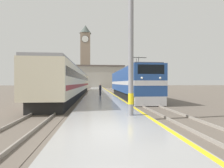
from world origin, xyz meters
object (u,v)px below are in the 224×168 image
(catenary_mast, at_px, (133,42))
(person_on_platform, at_px, (100,89))
(clock_tower, at_px, (85,54))
(passenger_train, at_px, (75,83))
(locomotive_train, at_px, (129,83))

(catenary_mast, bearing_deg, person_on_platform, 95.13)
(person_on_platform, xyz_separation_m, clock_tower, (-5.22, 58.82, 14.31))
(passenger_train, bearing_deg, clock_tower, 91.30)
(person_on_platform, bearing_deg, clock_tower, 95.07)
(locomotive_train, xyz_separation_m, passenger_train, (-7.99, 4.65, 0.08))
(passenger_train, bearing_deg, locomotive_train, -30.18)
(locomotive_train, relative_size, catenary_mast, 2.38)
(passenger_train, xyz_separation_m, catenary_mast, (5.31, -19.15, 2.21))
(locomotive_train, relative_size, person_on_platform, 11.78)
(catenary_mast, relative_size, person_on_platform, 4.95)
(catenary_mast, xyz_separation_m, person_on_platform, (-1.33, 14.79, -3.15))
(locomotive_train, height_order, person_on_platform, locomotive_train)
(clock_tower, bearing_deg, person_on_platform, -84.93)
(person_on_platform, height_order, clock_tower, clock_tower)
(passenger_train, bearing_deg, person_on_platform, -47.59)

